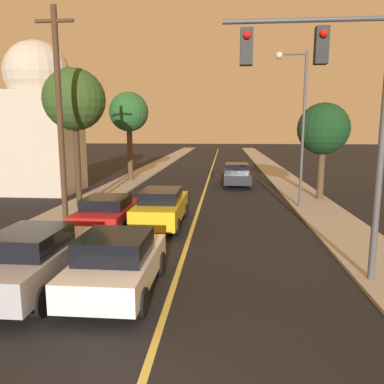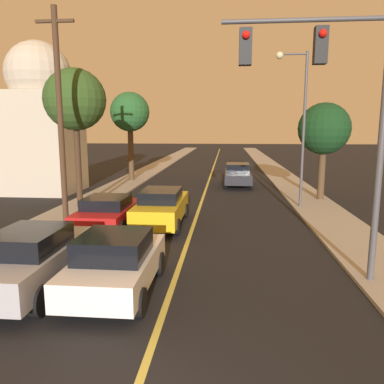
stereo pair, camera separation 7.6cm
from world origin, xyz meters
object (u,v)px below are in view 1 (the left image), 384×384
Objects in this scene: car_outer_lane_second at (108,211)px; tree_left_near at (74,100)px; tree_right_near at (323,129)px; domed_building_left at (40,119)px; car_near_lane_second at (162,207)px; utility_pole_left at (60,115)px; streetlamp_right at (297,111)px; car_outer_lane_front at (34,259)px; traffic_signal_mast at (335,94)px; tree_left_far at (129,113)px; car_near_lane_front at (117,263)px; car_far_oncoming at (237,175)px.

tree_left_near is at bearing 126.36° from car_outer_lane_second.
domed_building_left is at bearing 174.69° from tree_right_near.
car_near_lane_second is 0.55× the size of utility_pole_left.
car_outer_lane_front is at bearing -127.99° from streetlamp_right.
car_near_lane_second is at bearing 72.45° from car_outer_lane_front.
tree_left_far is (-10.25, 19.14, 0.34)m from traffic_signal_mast.
streetlamp_right is 14.60m from tree_left_far.
traffic_signal_mast is at bearing -61.82° from tree_left_far.
streetlamp_right is 1.14× the size of tree_left_far.
car_near_lane_front is 0.93× the size of car_outer_lane_second.
traffic_signal_mast is at bearing -39.84° from tree_left_near.
domed_building_left is at bearing 16.37° from car_far_oncoming.
car_far_oncoming is at bearing 96.12° from traffic_signal_mast.
car_near_lane_front is 0.57× the size of traffic_signal_mast.
utility_pole_left is (-1.98, 0.27, 4.01)m from car_outer_lane_second.
streetlamp_right is (8.52, 4.72, 4.33)m from car_outer_lane_second.
car_far_oncoming is at bearing 57.35° from utility_pole_left.
tree_left_far is at bearing 97.30° from car_outer_lane_front.
tree_left_far is at bearing -11.88° from car_far_oncoming.
domed_building_left is at bearing 139.28° from car_near_lane_second.
car_near_lane_second is at bearing -142.60° from tree_right_near.
car_far_oncoming is (3.61, 18.55, 0.04)m from car_near_lane_front.
streetlamp_right is 0.81× the size of domed_building_left.
traffic_signal_mast is at bearing -95.16° from streetlamp_right.
car_outer_lane_front reaches higher than car_outer_lane_second.
car_near_lane_second is 1.09× the size of car_outer_lane_front.
tree_left_far is at bearing 51.26° from domed_building_left.
utility_pole_left is at bearing -58.78° from domed_building_left.
car_outer_lane_front is 19.47m from car_far_oncoming.
domed_building_left reaches higher than car_outer_lane_second.
car_near_lane_front is 11.94m from tree_left_near.
utility_pole_left reaches higher than car_near_lane_front.
traffic_signal_mast is at bearing -28.57° from utility_pole_left.
car_near_lane_front is 0.89× the size of car_outer_lane_front.
car_near_lane_second is 1.15× the size of car_outer_lane_second.
streetlamp_right is at bearing 109.62° from car_far_oncoming.
tree_left_far is 1.25× the size of tree_right_near.
car_outer_lane_second is at bearing 146.97° from traffic_signal_mast.
streetlamp_right is (2.74, -7.68, 4.21)m from car_far_oncoming.
tree_left_far is 14.93m from tree_right_near.
car_near_lane_second is 0.69× the size of tree_left_near.
car_far_oncoming is at bearing 130.76° from tree_right_near.
traffic_signal_mast is 0.72× the size of domed_building_left.
car_outer_lane_front is at bearing -170.96° from traffic_signal_mast.
car_outer_lane_second is 11.86m from domed_building_left.
car_near_lane_front is at bearing -90.00° from car_near_lane_second.
car_near_lane_second is 0.70× the size of traffic_signal_mast.
car_outer_lane_front is at bearing -82.70° from tree_left_far.
tree_left_far is at bearing 103.25° from car_near_lane_front.
tree_right_near is at bearing 130.76° from car_far_oncoming.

